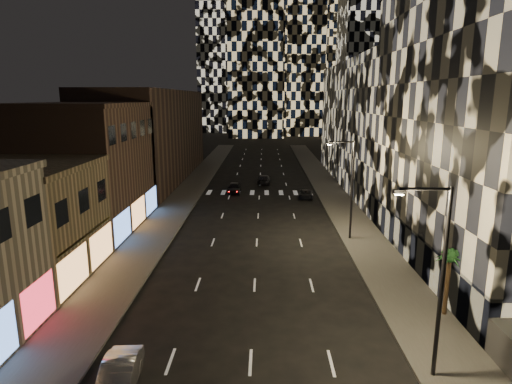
{
  "coord_description": "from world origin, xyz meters",
  "views": [
    {
      "loc": [
        0.63,
        -7.89,
        12.82
      ],
      "look_at": [
        0.04,
        23.1,
        6.0
      ],
      "focal_mm": 30.0,
      "sensor_mm": 36.0,
      "label": 1
    }
  ],
  "objects_px": {
    "car_dark_rightlane": "(306,194)",
    "palm_tree": "(449,261)",
    "streetlight_near": "(438,270)",
    "car_dark_midlane": "(234,188)",
    "car_dark_oncoming": "(264,179)",
    "streetlight_far": "(350,183)",
    "car_silver_parked": "(118,377)"
  },
  "relations": [
    {
      "from": "car_dark_midlane",
      "to": "car_dark_oncoming",
      "type": "height_order",
      "value": "car_dark_midlane"
    },
    {
      "from": "car_dark_oncoming",
      "to": "car_dark_rightlane",
      "type": "relative_size",
      "value": 1.19
    },
    {
      "from": "streetlight_far",
      "to": "car_silver_parked",
      "type": "relative_size",
      "value": 2.13
    },
    {
      "from": "car_dark_midlane",
      "to": "car_dark_oncoming",
      "type": "bearing_deg",
      "value": 57.92
    },
    {
      "from": "car_dark_oncoming",
      "to": "palm_tree",
      "type": "distance_m",
      "value": 42.15
    },
    {
      "from": "streetlight_far",
      "to": "car_dark_rightlane",
      "type": "height_order",
      "value": "streetlight_far"
    },
    {
      "from": "car_dark_oncoming",
      "to": "streetlight_near",
      "type": "bearing_deg",
      "value": 102.68
    },
    {
      "from": "car_dark_rightlane",
      "to": "palm_tree",
      "type": "height_order",
      "value": "palm_tree"
    },
    {
      "from": "car_dark_midlane",
      "to": "car_dark_rightlane",
      "type": "bearing_deg",
      "value": -18.6
    },
    {
      "from": "streetlight_far",
      "to": "palm_tree",
      "type": "bearing_deg",
      "value": -77.48
    },
    {
      "from": "car_dark_midlane",
      "to": "car_dark_oncoming",
      "type": "xyz_separation_m",
      "value": [
        4.18,
        6.74,
        -0.06
      ]
    },
    {
      "from": "streetlight_near",
      "to": "car_dark_oncoming",
      "type": "relative_size",
      "value": 1.97
    },
    {
      "from": "streetlight_near",
      "to": "streetlight_far",
      "type": "bearing_deg",
      "value": 90.0
    },
    {
      "from": "streetlight_near",
      "to": "car_silver_parked",
      "type": "relative_size",
      "value": 2.13
    },
    {
      "from": "car_silver_parked",
      "to": "car_dark_oncoming",
      "type": "distance_m",
      "value": 48.16
    },
    {
      "from": "streetlight_far",
      "to": "car_dark_rightlane",
      "type": "xyz_separation_m",
      "value": [
        -2.29,
        16.57,
        -4.82
      ]
    },
    {
      "from": "streetlight_near",
      "to": "car_dark_rightlane",
      "type": "relative_size",
      "value": 2.35
    },
    {
      "from": "car_dark_oncoming",
      "to": "palm_tree",
      "type": "relative_size",
      "value": 1.12
    },
    {
      "from": "streetlight_near",
      "to": "car_dark_midlane",
      "type": "xyz_separation_m",
      "value": [
        -11.85,
        39.73,
        -4.63
      ]
    },
    {
      "from": "car_dark_midlane",
      "to": "car_dark_rightlane",
      "type": "xyz_separation_m",
      "value": [
        9.57,
        -3.17,
        -0.19
      ]
    },
    {
      "from": "car_dark_midlane",
      "to": "car_dark_rightlane",
      "type": "height_order",
      "value": "car_dark_midlane"
    },
    {
      "from": "car_silver_parked",
      "to": "car_dark_oncoming",
      "type": "relative_size",
      "value": 0.93
    },
    {
      "from": "streetlight_far",
      "to": "car_dark_midlane",
      "type": "bearing_deg",
      "value": 120.99
    },
    {
      "from": "car_dark_midlane",
      "to": "palm_tree",
      "type": "xyz_separation_m",
      "value": [
        15.0,
        -33.9,
        2.79
      ]
    },
    {
      "from": "palm_tree",
      "to": "car_dark_oncoming",
      "type": "bearing_deg",
      "value": 104.91
    },
    {
      "from": "streetlight_near",
      "to": "car_dark_oncoming",
      "type": "distance_m",
      "value": 47.34
    },
    {
      "from": "car_dark_rightlane",
      "to": "palm_tree",
      "type": "bearing_deg",
      "value": -74.96
    },
    {
      "from": "car_silver_parked",
      "to": "car_dark_rightlane",
      "type": "height_order",
      "value": "car_silver_parked"
    },
    {
      "from": "streetlight_near",
      "to": "palm_tree",
      "type": "height_order",
      "value": "streetlight_near"
    },
    {
      "from": "streetlight_near",
      "to": "car_dark_midlane",
      "type": "bearing_deg",
      "value": 106.61
    },
    {
      "from": "car_dark_oncoming",
      "to": "car_dark_midlane",
      "type": "bearing_deg",
      "value": 61.5
    },
    {
      "from": "streetlight_near",
      "to": "car_dark_rightlane",
      "type": "xyz_separation_m",
      "value": [
        -2.29,
        36.57,
        -4.82
      ]
    }
  ]
}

